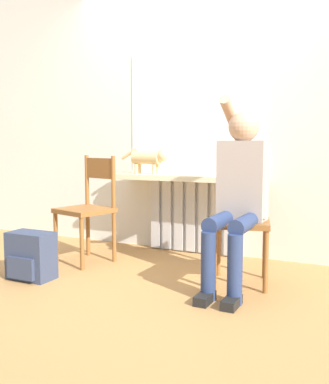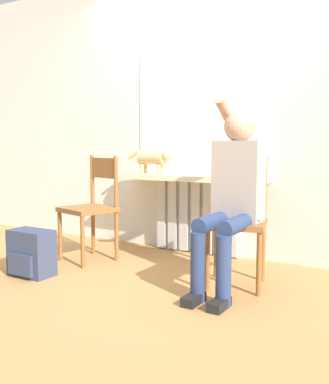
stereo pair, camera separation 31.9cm
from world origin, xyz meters
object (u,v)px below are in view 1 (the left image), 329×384
Objects in this scene: chair_right at (241,218)px; cat at (149,158)px; person at (239,188)px; backpack at (31,256)px; chair_left at (88,207)px.

chair_right is 1.86× the size of cat.
cat is (-1.07, 0.66, 0.19)m from person.
cat is at bearing 148.37° from person.
backpack is (-1.47, -0.51, -0.54)m from person.
cat is at bearing 74.66° from chair_left.
person reaches higher than cat.
chair_right is at bearing 23.17° from backpack.
backpack is at bearing -171.31° from chair_right.
chair_left is 0.70m from backpack.
person is (0.01, -0.11, 0.23)m from chair_right.
chair_left reaches higher than backpack.
person reaches higher than chair_right.
person is (1.38, -0.11, 0.23)m from chair_left.
person is 3.81× the size of backpack.
chair_left is 0.75m from cat.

